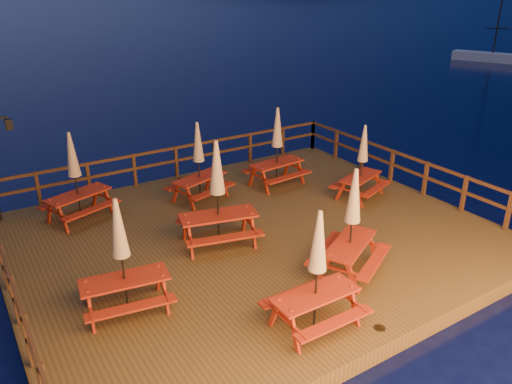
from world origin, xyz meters
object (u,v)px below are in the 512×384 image
sailboat (497,58)px  picnic_table_0 (218,192)px  picnic_table_1 (277,146)px  picnic_table_2 (122,255)px

sailboat → picnic_table_0: size_ratio=3.98×
picnic_table_0 → picnic_table_1: (3.51, 2.50, -0.10)m
picnic_table_0 → picnic_table_1: size_ratio=1.07×
picnic_table_1 → sailboat: bearing=17.3°
sailboat → picnic_table_1: (-32.30, -13.35, 1.37)m
picnic_table_2 → sailboat: bearing=33.2°
picnic_table_1 → picnic_table_2: picnic_table_1 is taller
sailboat → picnic_table_2: sailboat is taller
picnic_table_2 → picnic_table_0: bearing=35.4°
sailboat → picnic_table_2: 42.41m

